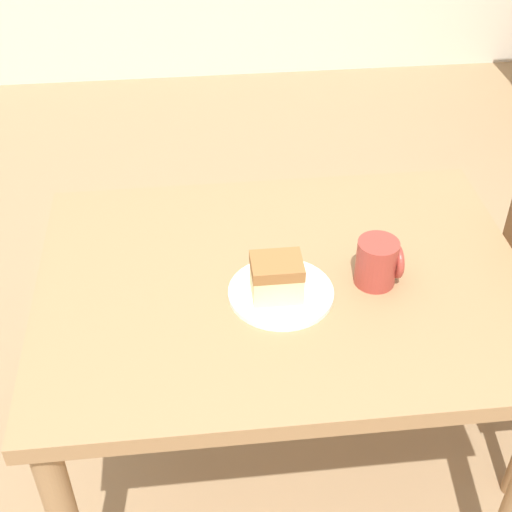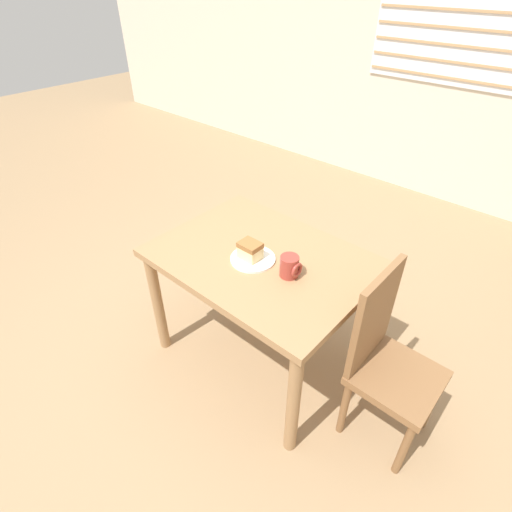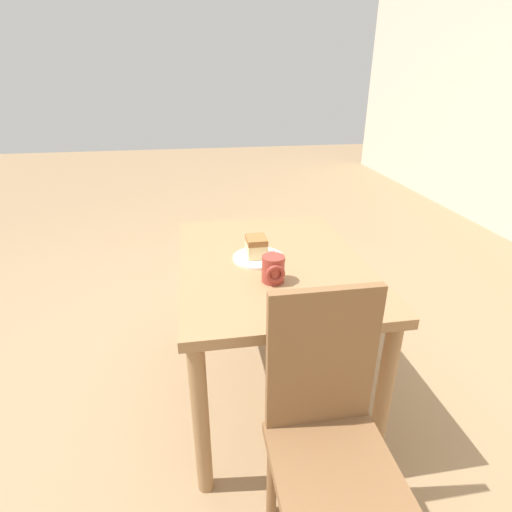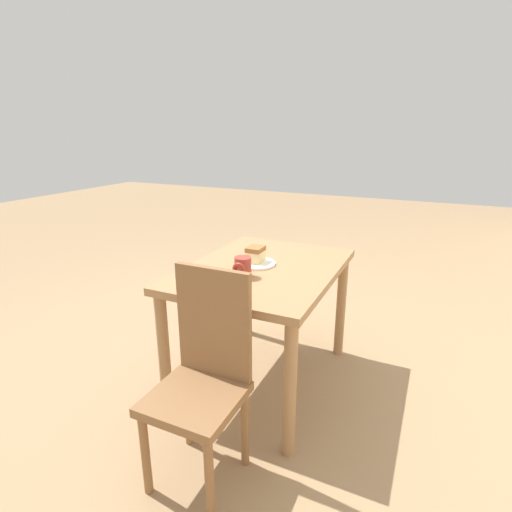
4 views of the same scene
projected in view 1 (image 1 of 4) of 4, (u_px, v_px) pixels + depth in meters
name	position (u px, v px, depth m)	size (l,w,h in m)	color
dining_table_near	(282.00, 313.00, 1.60)	(1.06, 0.78, 0.72)	#9E754C
plate	(281.00, 293.00, 1.49)	(0.22, 0.22, 0.01)	white
cake_slice	(277.00, 277.00, 1.45)	(0.10, 0.08, 0.09)	beige
coffee_mug	(378.00, 262.00, 1.49)	(0.10, 0.09, 0.10)	#9E382D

